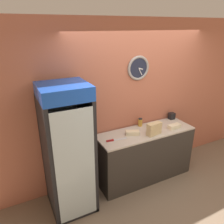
# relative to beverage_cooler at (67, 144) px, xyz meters

# --- Properties ---
(ground_plane) EXTENTS (14.00, 14.00, 0.00)m
(ground_plane) POSITION_rel_beverage_cooler_xyz_m (1.36, -0.81, -1.03)
(ground_plane) COLOR #7A6651
(wall_back) EXTENTS (5.20, 0.10, 2.70)m
(wall_back) POSITION_rel_beverage_cooler_xyz_m (1.36, 0.35, 0.33)
(wall_back) COLOR #B7664C
(wall_back) RESTS_ON ground_plane
(prep_counter) EXTENTS (1.70, 0.56, 0.91)m
(prep_counter) POSITION_rel_beverage_cooler_xyz_m (1.36, 0.02, -0.57)
(prep_counter) COLOR #332D28
(prep_counter) RESTS_ON ground_plane
(beverage_cooler) EXTENTS (0.62, 0.68, 1.91)m
(beverage_cooler) POSITION_rel_beverage_cooler_xyz_m (0.00, 0.00, 0.00)
(beverage_cooler) COLOR black
(beverage_cooler) RESTS_ON ground_plane
(sandwich_stack_bottom) EXTENTS (0.27, 0.15, 0.07)m
(sandwich_stack_bottom) POSITION_rel_beverage_cooler_xyz_m (1.41, -0.13, -0.08)
(sandwich_stack_bottom) COLOR tan
(sandwich_stack_bottom) RESTS_ON prep_counter
(sandwich_stack_middle) EXTENTS (0.27, 0.15, 0.07)m
(sandwich_stack_middle) POSITION_rel_beverage_cooler_xyz_m (1.41, -0.13, -0.01)
(sandwich_stack_middle) COLOR tan
(sandwich_stack_middle) RESTS_ON sandwich_stack_bottom
(sandwich_stack_top) EXTENTS (0.27, 0.13, 0.07)m
(sandwich_stack_top) POSITION_rel_beverage_cooler_xyz_m (1.41, -0.13, 0.05)
(sandwich_stack_top) COLOR tan
(sandwich_stack_top) RESTS_ON sandwich_stack_middle
(sandwich_flat_left) EXTENTS (0.23, 0.11, 0.07)m
(sandwich_flat_left) POSITION_rel_beverage_cooler_xyz_m (1.87, -0.11, -0.08)
(sandwich_flat_left) COLOR beige
(sandwich_flat_left) RESTS_ON prep_counter
(sandwich_flat_right) EXTENTS (0.24, 0.18, 0.07)m
(sandwich_flat_right) POSITION_rel_beverage_cooler_xyz_m (1.09, 0.01, -0.08)
(sandwich_flat_right) COLOR beige
(sandwich_flat_right) RESTS_ON prep_counter
(chefs_knife) EXTENTS (0.34, 0.06, 0.02)m
(chefs_knife) POSITION_rel_beverage_cooler_xyz_m (0.73, -0.02, -0.11)
(chefs_knife) COLOR silver
(chefs_knife) RESTS_ON prep_counter
(condiment_jar) EXTENTS (0.07, 0.07, 0.15)m
(condiment_jar) POSITION_rel_beverage_cooler_xyz_m (1.39, 0.24, -0.04)
(condiment_jar) COLOR gold
(condiment_jar) RESTS_ON prep_counter
(napkin_dispenser) EXTENTS (0.11, 0.09, 0.12)m
(napkin_dispenser) POSITION_rel_beverage_cooler_xyz_m (2.10, 0.23, -0.06)
(napkin_dispenser) COLOR black
(napkin_dispenser) RESTS_ON prep_counter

